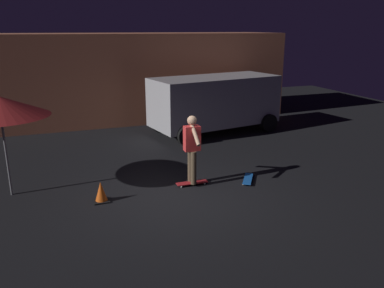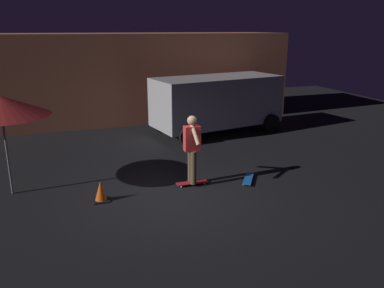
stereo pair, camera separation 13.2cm
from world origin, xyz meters
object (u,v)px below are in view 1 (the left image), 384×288
object	(u,v)px
parked_van	(215,101)
skateboard_ridden	(192,183)
skateboard_spare	(248,179)
skater	(192,145)
traffic_cone	(101,193)

from	to	relation	value
parked_van	skateboard_ridden	distance (m)	5.30
skateboard_ridden	skateboard_spare	size ratio (longest dim) A/B	1.02
skateboard_spare	skater	xyz separation A→B (m)	(-1.42, 0.23, 0.98)
skater	traffic_cone	world-z (taller)	skater
skateboard_ridden	skater	world-z (taller)	skater
skateboard_ridden	traffic_cone	bearing A→B (deg)	-174.62
traffic_cone	skateboard_spare	bearing A→B (deg)	-0.39
skateboard_ridden	traffic_cone	world-z (taller)	traffic_cone
parked_van	skater	size ratio (longest dim) A/B	2.92
parked_van	traffic_cone	xyz separation A→B (m)	(-4.74, -4.74, -0.95)
parked_van	skateboard_spare	bearing A→B (deg)	-103.09
skateboard_spare	skater	world-z (taller)	skater
skateboard_spare	traffic_cone	distance (m)	3.63
skateboard_ridden	parked_van	bearing A→B (deg)	60.90
skateboard_spare	skateboard_ridden	bearing A→B (deg)	170.64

